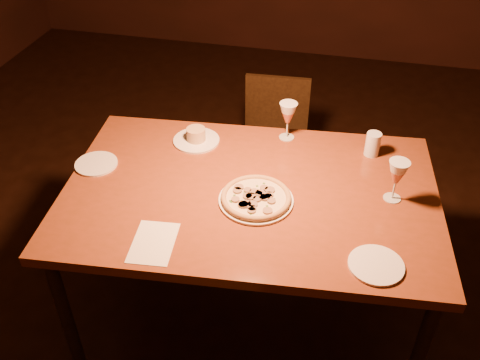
# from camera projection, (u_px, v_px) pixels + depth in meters

# --- Properties ---
(dining_table) EXTENTS (1.64, 1.14, 0.83)m
(dining_table) POSITION_uv_depth(u_px,v_px,m) (250.00, 204.00, 2.27)
(dining_table) COLOR brown
(dining_table) RESTS_ON floor
(chair_far) EXTENTS (0.41, 0.41, 0.80)m
(chair_far) POSITION_uv_depth(u_px,v_px,m) (274.00, 138.00, 3.24)
(chair_far) COLOR black
(chair_far) RESTS_ON floor
(pizza_plate) EXTENTS (0.30, 0.30, 0.03)m
(pizza_plate) POSITION_uv_depth(u_px,v_px,m) (256.00, 198.00, 2.16)
(pizza_plate) COLOR white
(pizza_plate) RESTS_ON dining_table
(ramekin_saucer) EXTENTS (0.22, 0.22, 0.07)m
(ramekin_saucer) POSITION_uv_depth(u_px,v_px,m) (196.00, 137.00, 2.51)
(ramekin_saucer) COLOR white
(ramekin_saucer) RESTS_ON dining_table
(wine_glass_far) EXTENTS (0.08, 0.08, 0.19)m
(wine_glass_far) POSITION_uv_depth(u_px,v_px,m) (288.00, 121.00, 2.49)
(wine_glass_far) COLOR #B2634A
(wine_glass_far) RESTS_ON dining_table
(wine_glass_right) EXTENTS (0.08, 0.08, 0.18)m
(wine_glass_right) POSITION_uv_depth(u_px,v_px,m) (396.00, 181.00, 2.13)
(wine_glass_right) COLOR #B2634A
(wine_glass_right) RESTS_ON dining_table
(water_tumbler) EXTENTS (0.07, 0.07, 0.11)m
(water_tumbler) POSITION_uv_depth(u_px,v_px,m) (373.00, 144.00, 2.40)
(water_tumbler) COLOR silver
(water_tumbler) RESTS_ON dining_table
(side_plate_left) EXTENTS (0.19, 0.19, 0.01)m
(side_plate_left) POSITION_uv_depth(u_px,v_px,m) (96.00, 164.00, 2.37)
(side_plate_left) COLOR white
(side_plate_left) RESTS_ON dining_table
(side_plate_near) EXTENTS (0.20, 0.20, 0.01)m
(side_plate_near) POSITION_uv_depth(u_px,v_px,m) (376.00, 265.00, 1.89)
(side_plate_near) COLOR white
(side_plate_near) RESTS_ON dining_table
(menu_card) EXTENTS (0.18, 0.24, 0.00)m
(menu_card) POSITION_uv_depth(u_px,v_px,m) (154.00, 243.00, 1.98)
(menu_card) COLOR white
(menu_card) RESTS_ON dining_table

